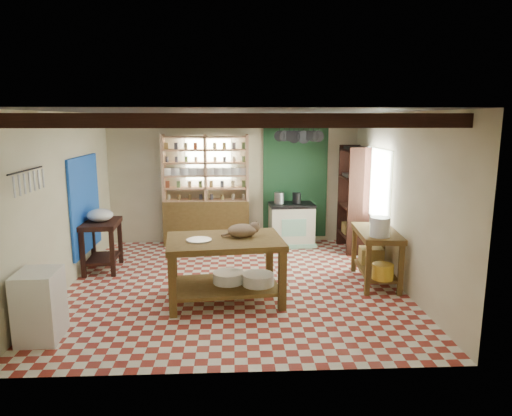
{
  "coord_description": "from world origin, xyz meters",
  "views": [
    {
      "loc": [
        0.02,
        -6.67,
        2.5
      ],
      "look_at": [
        0.35,
        0.3,
        1.13
      ],
      "focal_mm": 32.0,
      "sensor_mm": 36.0,
      "label": 1
    }
  ],
  "objects_px": {
    "white_cabinet": "(40,305)",
    "prep_table": "(102,246)",
    "work_table": "(225,270)",
    "stove": "(291,224)",
    "right_counter": "(376,257)",
    "cat": "(242,231)"
  },
  "relations": [
    {
      "from": "work_table",
      "to": "stove",
      "type": "relative_size",
      "value": 1.79
    },
    {
      "from": "white_cabinet",
      "to": "right_counter",
      "type": "xyz_separation_m",
      "value": [
        4.4,
        1.63,
        0.01
      ]
    },
    {
      "from": "prep_table",
      "to": "cat",
      "type": "distance_m",
      "value": 2.73
    },
    {
      "from": "stove",
      "to": "right_counter",
      "type": "distance_m",
      "value": 2.42
    },
    {
      "from": "right_counter",
      "to": "cat",
      "type": "relative_size",
      "value": 2.84
    },
    {
      "from": "white_cabinet",
      "to": "right_counter",
      "type": "bearing_deg",
      "value": 17.85
    },
    {
      "from": "work_table",
      "to": "right_counter",
      "type": "height_order",
      "value": "work_table"
    },
    {
      "from": "prep_table",
      "to": "white_cabinet",
      "type": "relative_size",
      "value": 1.03
    },
    {
      "from": "white_cabinet",
      "to": "prep_table",
      "type": "bearing_deg",
      "value": 87.05
    },
    {
      "from": "work_table",
      "to": "prep_table",
      "type": "xyz_separation_m",
      "value": [
        -2.08,
        1.4,
        -0.03
      ]
    },
    {
      "from": "work_table",
      "to": "white_cabinet",
      "type": "relative_size",
      "value": 1.94
    },
    {
      "from": "stove",
      "to": "right_counter",
      "type": "bearing_deg",
      "value": -67.89
    },
    {
      "from": "stove",
      "to": "work_table",
      "type": "bearing_deg",
      "value": -117.8
    },
    {
      "from": "right_counter",
      "to": "prep_table",
      "type": "bearing_deg",
      "value": 173.57
    },
    {
      "from": "prep_table",
      "to": "right_counter",
      "type": "height_order",
      "value": "prep_table"
    },
    {
      "from": "prep_table",
      "to": "right_counter",
      "type": "xyz_separation_m",
      "value": [
        4.38,
        -0.82,
        -0.0
      ]
    },
    {
      "from": "prep_table",
      "to": "work_table",
      "type": "bearing_deg",
      "value": -37.92
    },
    {
      "from": "white_cabinet",
      "to": "cat",
      "type": "height_order",
      "value": "cat"
    },
    {
      "from": "prep_table",
      "to": "right_counter",
      "type": "bearing_deg",
      "value": -14.44
    },
    {
      "from": "work_table",
      "to": "right_counter",
      "type": "distance_m",
      "value": 2.38
    },
    {
      "from": "prep_table",
      "to": "white_cabinet",
      "type": "bearing_deg",
      "value": -94.35
    },
    {
      "from": "stove",
      "to": "prep_table",
      "type": "distance_m",
      "value": 3.61
    }
  ]
}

